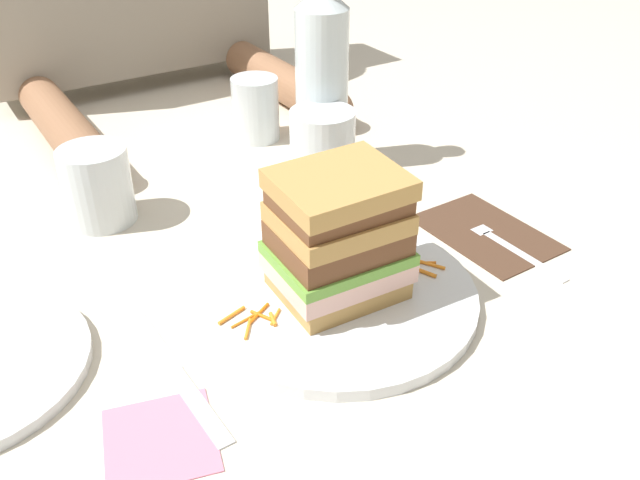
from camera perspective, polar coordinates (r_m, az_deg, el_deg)
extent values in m
plane|color=beige|center=(0.66, 1.69, -3.93)|extent=(3.00, 3.00, 0.00)
cylinder|color=white|center=(0.64, 1.45, -4.70)|extent=(0.27, 0.27, 0.01)
cube|color=tan|center=(0.63, 1.47, -3.61)|extent=(0.11, 0.10, 0.02)
cube|color=beige|center=(0.62, 1.49, -2.25)|extent=(0.12, 0.10, 0.02)
cube|color=#6BA83D|center=(0.61, 1.51, -1.13)|extent=(0.12, 0.10, 0.01)
cube|color=brown|center=(0.60, 1.54, 0.21)|extent=(0.11, 0.09, 0.02)
cube|color=tan|center=(0.59, 1.56, 1.90)|extent=(0.11, 0.10, 0.02)
cube|color=brown|center=(0.58, 1.59, 3.33)|extent=(0.11, 0.09, 0.02)
cube|color=tan|center=(0.57, 1.63, 4.76)|extent=(0.11, 0.10, 0.02)
cylinder|color=orange|center=(0.61, -7.46, -6.48)|extent=(0.03, 0.01, 0.00)
cylinder|color=orange|center=(0.59, -6.17, -7.56)|extent=(0.02, 0.02, 0.00)
cylinder|color=orange|center=(0.60, -4.96, -6.46)|extent=(0.01, 0.02, 0.00)
cylinder|color=orange|center=(0.60, -6.31, -6.74)|extent=(0.03, 0.01, 0.00)
cylinder|color=orange|center=(0.61, -5.25, -6.26)|extent=(0.03, 0.02, 0.00)
cylinder|color=orange|center=(0.60, -3.83, -6.54)|extent=(0.02, 0.02, 0.00)
cylinder|color=orange|center=(0.60, -4.04, -6.76)|extent=(0.01, 0.02, 0.00)
cylinder|color=orange|center=(0.66, 7.43, -2.96)|extent=(0.02, 0.01, 0.00)
cylinder|color=orange|center=(0.68, 8.87, -1.91)|extent=(0.02, 0.01, 0.00)
cylinder|color=orange|center=(0.68, 9.27, -2.03)|extent=(0.02, 0.03, 0.00)
cylinder|color=orange|center=(0.68, 6.38, -1.65)|extent=(0.01, 0.02, 0.00)
cylinder|color=orange|center=(0.68, 7.52, -1.64)|extent=(0.02, 0.02, 0.00)
cylinder|color=orange|center=(0.68, 7.25, -1.52)|extent=(0.02, 0.01, 0.00)
cylinder|color=orange|center=(0.66, 7.17, -2.61)|extent=(0.01, 0.02, 0.00)
cylinder|color=orange|center=(0.67, 8.58, -2.60)|extent=(0.02, 0.03, 0.00)
cylinder|color=orange|center=(0.69, 6.76, -1.00)|extent=(0.01, 0.02, 0.00)
cube|color=#4C3323|center=(0.76, 13.96, 0.63)|extent=(0.11, 0.15, 0.00)
cube|color=silver|center=(0.73, 17.03, -1.06)|extent=(0.01, 0.11, 0.00)
cube|color=silver|center=(0.77, 13.57, 1.09)|extent=(0.02, 0.02, 0.00)
cylinder|color=silver|center=(0.79, 12.57, 2.15)|extent=(0.00, 0.04, 0.00)
cylinder|color=silver|center=(0.78, 12.27, 2.04)|extent=(0.00, 0.04, 0.00)
cylinder|color=silver|center=(0.78, 11.98, 1.93)|extent=(0.00, 0.04, 0.00)
cylinder|color=silver|center=(0.78, 11.68, 1.81)|extent=(0.00, 0.04, 0.00)
cube|color=silver|center=(0.55, -10.29, -13.73)|extent=(0.02, 0.10, 0.00)
cube|color=silver|center=(0.62, -14.32, -7.96)|extent=(0.02, 0.11, 0.00)
cylinder|color=white|center=(0.82, 0.20, 7.74)|extent=(0.08, 0.08, 0.10)
cylinder|color=orange|center=(0.83, 0.20, 6.54)|extent=(0.07, 0.07, 0.06)
cylinder|color=silver|center=(0.86, 0.15, 12.59)|extent=(0.07, 0.07, 0.20)
cylinder|color=silver|center=(0.79, -18.45, 4.43)|extent=(0.08, 0.08, 0.09)
cylinder|color=silver|center=(0.96, -5.51, 11.08)|extent=(0.07, 0.07, 0.09)
cube|color=pink|center=(0.53, -13.49, -16.19)|extent=(0.10, 0.10, 0.00)
cylinder|color=#936647|center=(1.00, -20.95, 8.97)|extent=(0.06, 0.29, 0.06)
cylinder|color=#936647|center=(1.11, -3.21, 13.33)|extent=(0.06, 0.29, 0.06)
sphere|color=#936647|center=(0.86, -18.54, 5.94)|extent=(0.06, 0.06, 0.06)
sphere|color=#936647|center=(0.99, 1.06, 11.02)|extent=(0.06, 0.06, 0.06)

